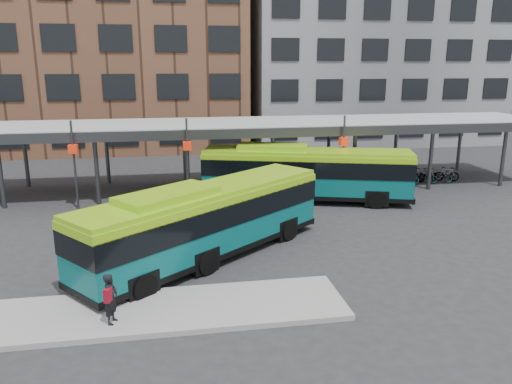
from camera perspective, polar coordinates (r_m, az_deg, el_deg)
The scene contains 9 objects.
ground at distance 19.69m, azimuth 2.42°, elevation -8.56°, with size 120.00×120.00×0.00m, color #28282B.
boarding_island at distance 16.63m, azimuth -14.63°, elevation -13.29°, with size 14.00×3.00×0.18m, color gray.
canopy at distance 31.03m, azimuth -2.65°, elevation 7.49°, with size 40.00×6.53×4.80m.
building_brick at distance 50.16m, azimuth -17.63°, elevation 17.68°, with size 26.00×14.00×22.00m, color brown.
building_grey at distance 53.56m, azimuth 12.55°, elevation 16.69°, with size 24.00×14.00×20.00m, color slate.
bus_front at distance 20.04m, azimuth -5.70°, elevation -3.14°, with size 10.50×9.15×3.18m.
bus_rear at distance 28.58m, azimuth 5.68°, elevation 2.29°, with size 11.93×5.76×3.23m.
pedestrian at distance 15.67m, azimuth -16.27°, elevation -11.60°, with size 0.52×0.66×1.56m.
bike_rack at distance 34.71m, azimuth 18.61°, elevation 1.74°, with size 4.96×1.34×1.05m.
Camera 1 is at (-3.89, -17.68, 7.73)m, focal length 35.00 mm.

